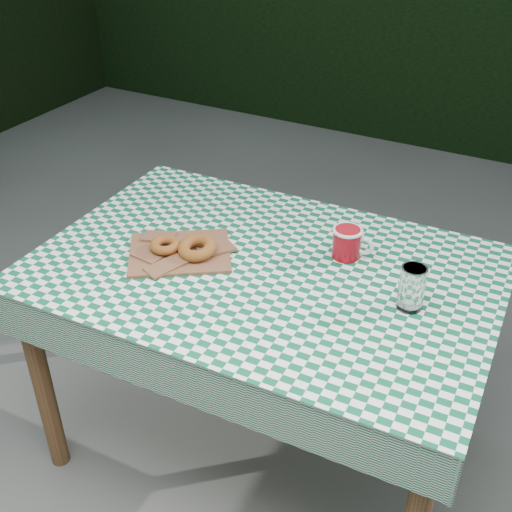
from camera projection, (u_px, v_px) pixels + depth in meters
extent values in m
plane|color=#50504B|center=(218.00, 424.00, 2.34)|extent=(60.00, 60.00, 0.00)
cube|color=black|center=(463.00, 3.00, 4.22)|extent=(7.00, 0.70, 1.80)
cube|color=brown|center=(263.00, 364.00, 2.06)|extent=(1.33, 0.90, 0.75)
cube|color=#0D5332|center=(264.00, 267.00, 1.86)|extent=(1.35, 0.92, 0.01)
cube|color=brown|center=(180.00, 252.00, 1.91)|extent=(0.38, 0.36, 0.02)
torus|color=brown|center=(165.00, 245.00, 1.89)|extent=(0.13, 0.13, 0.03)
torus|color=#92551E|center=(197.00, 248.00, 1.88)|extent=(0.14, 0.14, 0.04)
cylinder|color=white|center=(412.00, 288.00, 1.66)|extent=(0.08, 0.08, 0.12)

